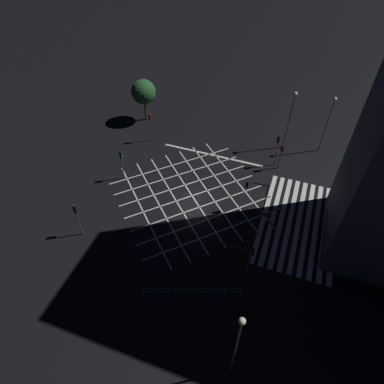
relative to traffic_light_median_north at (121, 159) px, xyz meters
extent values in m
plane|color=black|center=(0.01, -8.60, -2.99)|extent=(200.00, 200.00, 0.00)
cube|color=silver|center=(0.01, -17.02, -2.98)|extent=(13.24, 0.50, 0.01)
cube|color=silver|center=(0.01, -17.92, -2.98)|extent=(13.24, 0.50, 0.01)
cube|color=silver|center=(0.01, -18.82, -2.98)|extent=(13.24, 0.50, 0.01)
cube|color=silver|center=(0.01, -19.72, -2.98)|extent=(13.24, 0.50, 0.01)
cube|color=silver|center=(0.01, -20.62, -2.98)|extent=(13.24, 0.50, 0.01)
cube|color=silver|center=(0.01, -21.52, -2.98)|extent=(13.24, 0.50, 0.01)
cube|color=silver|center=(0.01, -22.42, -2.98)|extent=(13.24, 0.50, 0.01)
cube|color=silver|center=(0.01, -23.32, -2.98)|extent=(13.24, 0.50, 0.01)
cube|color=silver|center=(0.01, -24.22, -2.98)|extent=(13.24, 0.50, 0.01)
cube|color=silver|center=(4.17, -12.76, -2.98)|extent=(11.54, 11.54, 0.01)
cube|color=silver|center=(-4.15, -12.76, -2.98)|extent=(11.54, 11.54, 0.01)
cube|color=silver|center=(2.79, -11.37, -2.98)|extent=(11.54, 11.54, 0.01)
cube|color=silver|center=(-2.76, -11.37, -2.98)|extent=(11.54, 11.54, 0.01)
cube|color=silver|center=(1.40, -9.98, -2.98)|extent=(11.54, 11.54, 0.01)
cube|color=silver|center=(-1.37, -9.98, -2.98)|extent=(11.54, 11.54, 0.01)
cube|color=silver|center=(0.01, -8.60, -2.98)|extent=(11.54, 11.54, 0.01)
cube|color=silver|center=(0.01, -8.60, -2.98)|extent=(11.54, 11.54, 0.01)
cube|color=silver|center=(-1.37, -7.21, -2.98)|extent=(11.54, 11.54, 0.01)
cube|color=silver|center=(1.40, -7.21, -2.98)|extent=(11.54, 11.54, 0.01)
cube|color=silver|center=(-2.76, -5.82, -2.98)|extent=(11.54, 11.54, 0.01)
cube|color=silver|center=(2.79, -5.82, -2.98)|extent=(11.54, 11.54, 0.01)
cube|color=silver|center=(-4.15, -4.43, -2.98)|extent=(11.54, 11.54, 0.01)
cube|color=silver|center=(4.17, -4.43, -2.98)|extent=(11.54, 11.54, 0.01)
cube|color=silver|center=(7.87, -8.60, -2.98)|extent=(0.30, 13.24, 0.01)
cube|color=beige|center=(5.04, -25.01, -0.99)|extent=(0.06, 1.40, 1.80)
cube|color=black|center=(5.04, -25.01, 2.38)|extent=(0.06, 1.40, 1.80)
cube|color=beige|center=(5.04, -25.01, 5.75)|extent=(0.06, 1.40, 1.80)
cylinder|color=#424244|center=(0.00, 0.09, -0.89)|extent=(0.11, 0.11, 4.19)
cube|color=black|center=(0.00, -0.05, 0.70)|extent=(0.28, 0.16, 0.90)
sphere|color=black|center=(0.00, -0.16, 1.00)|extent=(0.18, 0.18, 0.18)
sphere|color=black|center=(0.00, -0.16, 0.70)|extent=(0.18, 0.18, 0.18)
sphere|color=green|center=(0.00, -0.16, 0.40)|extent=(0.18, 0.18, 0.18)
cube|color=black|center=(0.00, 0.04, 0.70)|extent=(0.36, 0.02, 0.98)
cylinder|color=#424244|center=(8.03, 0.24, -0.82)|extent=(0.11, 0.11, 4.33)
cube|color=black|center=(8.03, 0.10, 0.85)|extent=(0.28, 0.16, 0.90)
sphere|color=red|center=(8.03, -0.01, 1.15)|extent=(0.18, 0.18, 0.18)
sphere|color=black|center=(8.03, -0.01, 0.85)|extent=(0.18, 0.18, 0.18)
sphere|color=black|center=(8.03, -0.01, 0.55)|extent=(0.18, 0.18, 0.18)
cube|color=black|center=(8.03, 0.19, 0.85)|extent=(0.36, 0.02, 0.98)
cylinder|color=#424244|center=(-8.02, -16.94, -0.89)|extent=(0.11, 0.11, 4.19)
cube|color=black|center=(-7.88, -16.94, 0.70)|extent=(0.16, 0.28, 0.90)
sphere|color=red|center=(-7.77, -16.94, 1.00)|extent=(0.18, 0.18, 0.18)
sphere|color=black|center=(-7.77, -16.94, 0.70)|extent=(0.18, 0.18, 0.18)
sphere|color=black|center=(-7.77, -16.94, 0.40)|extent=(0.18, 0.18, 0.18)
cube|color=black|center=(-7.97, -16.94, 0.70)|extent=(0.02, 0.36, 0.98)
cylinder|color=#424244|center=(8.22, -17.02, -1.15)|extent=(0.11, 0.11, 3.67)
cube|color=black|center=(8.08, -17.02, 0.18)|extent=(0.16, 0.28, 0.90)
sphere|color=red|center=(7.97, -17.02, 0.48)|extent=(0.18, 0.18, 0.18)
sphere|color=black|center=(7.97, -17.02, 0.18)|extent=(0.18, 0.18, 0.18)
sphere|color=black|center=(7.97, -17.02, -0.12)|extent=(0.18, 0.18, 0.18)
cube|color=black|center=(8.17, -17.02, 0.18)|extent=(0.02, 0.36, 0.98)
cylinder|color=#424244|center=(0.14, -16.74, -0.86)|extent=(0.11, 0.11, 4.25)
cylinder|color=#424244|center=(0.14, -15.68, 1.11)|extent=(0.09, 2.11, 0.09)
cube|color=black|center=(0.14, -14.63, 0.66)|extent=(0.28, 0.16, 0.90)
sphere|color=red|center=(0.14, -14.52, 0.96)|extent=(0.18, 0.18, 0.18)
sphere|color=black|center=(0.14, -14.52, 0.66)|extent=(0.18, 0.18, 0.18)
sphere|color=black|center=(0.14, -14.52, 0.36)|extent=(0.18, 0.18, 0.18)
cube|color=black|center=(0.14, -14.72, 0.66)|extent=(0.36, 0.02, 0.98)
cylinder|color=#424244|center=(8.64, -16.45, -0.78)|extent=(0.11, 0.11, 4.42)
cube|color=black|center=(8.64, -16.31, 0.94)|extent=(0.28, 0.16, 0.90)
sphere|color=red|center=(8.64, -16.20, 1.24)|extent=(0.18, 0.18, 0.18)
sphere|color=black|center=(8.64, -16.20, 0.94)|extent=(0.18, 0.18, 0.18)
sphere|color=black|center=(8.64, -16.20, 0.64)|extent=(0.18, 0.18, 0.18)
cube|color=black|center=(8.64, -16.40, 0.94)|extent=(0.36, 0.02, 0.98)
cylinder|color=#424244|center=(-8.28, -16.87, -0.80)|extent=(0.11, 0.11, 4.38)
cylinder|color=#424244|center=(-8.28, -15.40, 1.24)|extent=(0.09, 2.95, 0.09)
cube|color=black|center=(-8.28, -13.92, 0.79)|extent=(0.28, 0.16, 0.90)
sphere|color=black|center=(-8.28, -13.81, 1.09)|extent=(0.18, 0.18, 0.18)
sphere|color=orange|center=(-8.28, -13.81, 0.79)|extent=(0.18, 0.18, 0.18)
sphere|color=black|center=(-8.28, -13.81, 0.49)|extent=(0.18, 0.18, 0.18)
cube|color=black|center=(-8.28, -14.01, 0.79)|extent=(0.36, 0.02, 0.98)
cylinder|color=#424244|center=(-9.02, 0.14, -0.84)|extent=(0.11, 0.11, 4.29)
cube|color=black|center=(-8.88, 0.14, 0.81)|extent=(0.16, 0.28, 0.90)
sphere|color=red|center=(-8.77, 0.14, 1.11)|extent=(0.18, 0.18, 0.18)
sphere|color=black|center=(-8.77, 0.14, 0.81)|extent=(0.18, 0.18, 0.18)
sphere|color=black|center=(-8.77, 0.14, 0.51)|extent=(0.18, 0.18, 0.18)
cube|color=black|center=(-8.97, 0.14, 0.81)|extent=(0.02, 0.36, 0.98)
cylinder|color=#424244|center=(13.56, -21.41, 0.73)|extent=(0.14, 0.14, 7.43)
sphere|color=#F4EAC6|center=(13.56, -21.41, 4.58)|extent=(0.45, 0.45, 0.45)
cylinder|color=#424244|center=(-16.59, -17.70, 1.36)|extent=(0.14, 0.14, 8.69)
sphere|color=#F4EAC6|center=(-16.59, -17.70, 5.84)|extent=(0.47, 0.47, 0.47)
cylinder|color=#424244|center=(12.72, -16.92, 0.83)|extent=(0.14, 0.14, 7.64)
sphere|color=#F4EAC6|center=(12.72, -16.92, 4.80)|extent=(0.50, 0.50, 0.50)
cylinder|color=#38281C|center=(12.46, 3.04, -1.40)|extent=(0.29, 0.29, 3.18)
sphere|color=#235128|center=(12.46, 3.04, 1.46)|extent=(3.38, 3.38, 3.38)
cylinder|color=#9EA0A5|center=(-13.09, -8.70, -2.46)|extent=(0.05, 0.05, 1.05)
cylinder|color=#9EA0A5|center=(-12.60, -10.07, -2.46)|extent=(0.05, 0.05, 1.05)
cylinder|color=#9EA0A5|center=(-12.10, -11.44, -2.46)|extent=(0.05, 0.05, 1.05)
cylinder|color=#9EA0A5|center=(-11.60, -12.81, -2.46)|extent=(0.05, 0.05, 1.05)
cylinder|color=#9EA0A5|center=(-11.11, -14.18, -2.46)|extent=(0.05, 0.05, 1.05)
cylinder|color=#9EA0A5|center=(-10.61, -15.55, -2.46)|extent=(0.05, 0.05, 1.05)
cylinder|color=#9EA0A5|center=(-10.12, -16.91, -2.46)|extent=(0.05, 0.05, 1.05)
cylinder|color=#9EA0A5|center=(-11.60, -12.81, -1.98)|extent=(3.01, 8.22, 0.04)
cylinder|color=#9EA0A5|center=(-11.60, -12.81, -2.41)|extent=(3.01, 8.22, 0.04)
camera|label=1|loc=(-25.68, -17.91, 25.12)|focal=32.00mm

